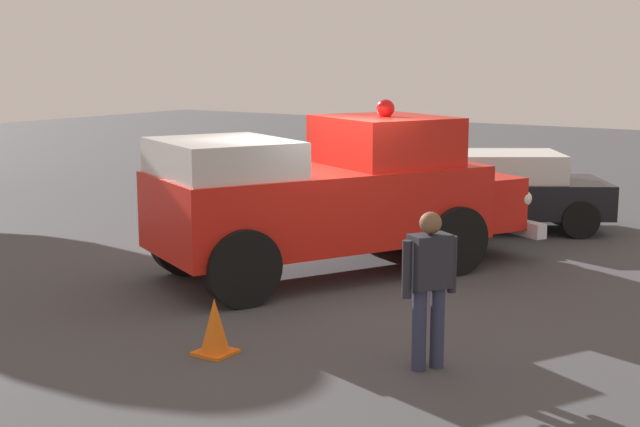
{
  "coord_description": "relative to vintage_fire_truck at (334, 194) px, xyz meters",
  "views": [
    {
      "loc": [
        -7.05,
        10.36,
        3.25
      ],
      "look_at": [
        0.21,
        -0.44,
        0.93
      ],
      "focal_mm": 49.93,
      "sensor_mm": 36.0,
      "label": 1
    }
  ],
  "objects": [
    {
      "name": "spectator_seated",
      "position": [
        2.07,
        -3.26,
        -0.5
      ],
      "size": [
        0.64,
        0.58,
        1.29
      ],
      "color": "#383842",
      "rests_on": "ground"
    },
    {
      "name": "vintage_fire_truck",
      "position": [
        0.0,
        0.0,
        0.0
      ],
      "size": [
        4.59,
        6.3,
        2.59
      ],
      "color": "black",
      "rests_on": "ground"
    },
    {
      "name": "spectator_standing",
      "position": [
        -3.12,
        2.98,
        -0.23
      ],
      "size": [
        0.44,
        0.6,
        1.68
      ],
      "color": "#2D334C",
      "rests_on": "ground"
    },
    {
      "name": "classic_hot_rod",
      "position": [
        -0.58,
        -4.49,
        -0.45
      ],
      "size": [
        4.66,
        3.95,
        1.46
      ],
      "color": "black",
      "rests_on": "ground"
    },
    {
      "name": "lawn_chair_near_truck",
      "position": [
        2.19,
        -3.2,
        -0.61
      ],
      "size": [
        0.66,
        0.66,
        1.02
      ],
      "color": "#B7BABF",
      "rests_on": "ground"
    },
    {
      "name": "traffic_cone",
      "position": [
        -0.96,
        3.87,
        -0.89
      ],
      "size": [
        0.4,
        0.4,
        0.64
      ],
      "color": "orange",
      "rests_on": "ground"
    },
    {
      "name": "lawn_chair_by_car",
      "position": [
        3.36,
        -6.9,
        -0.61
      ],
      "size": [
        0.63,
        0.63,
        1.02
      ],
      "color": "#B7BABF",
      "rests_on": "ground"
    },
    {
      "name": "ground_plane",
      "position": [
        -0.11,
        0.65,
        -1.2
      ],
      "size": [
        60.0,
        60.0,
        0.0
      ],
      "primitive_type": "plane",
      "color": "#424244"
    }
  ]
}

